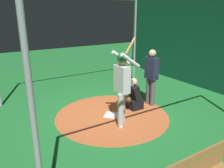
{
  "coord_description": "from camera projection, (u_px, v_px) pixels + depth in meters",
  "views": [
    {
      "loc": [
        3.1,
        4.99,
        2.85
      ],
      "look_at": [
        0.0,
        0.0,
        0.95
      ],
      "focal_mm": 36.08,
      "sensor_mm": 36.0,
      "label": 1
    }
  ],
  "objects": [
    {
      "name": "umpire",
      "position": [
        151.0,
        74.0,
        6.95
      ],
      "size": [
        0.22,
        0.49,
        1.76
      ],
      "color": "#4C4C51",
      "rests_on": "ground"
    },
    {
      "name": "catcher",
      "position": [
        134.0,
        97.0,
        6.8
      ],
      "size": [
        0.58,
        0.4,
        0.98
      ],
      "color": "black",
      "rests_on": "ground"
    },
    {
      "name": "batter",
      "position": [
        122.0,
        81.0,
        5.62
      ],
      "size": [
        0.68,
        0.49,
        2.23
      ],
      "color": "#B3B3B7",
      "rests_on": "ground"
    },
    {
      "name": "home_plate",
      "position": [
        112.0,
        115.0,
        6.46
      ],
      "size": [
        0.59,
        0.59,
        0.01
      ],
      "primitive_type": "cube",
      "rotation": [
        0.0,
        0.0,
        0.79
      ],
      "color": "white",
      "rests_on": "dirt_circle"
    },
    {
      "name": "baseball_0",
      "position": [
        121.0,
        127.0,
        5.74
      ],
      "size": [
        0.07,
        0.07,
        0.07
      ],
      "primitive_type": "sphere",
      "color": "white",
      "rests_on": "dirt_circle"
    },
    {
      "name": "dirt_circle",
      "position": [
        112.0,
        115.0,
        6.46
      ],
      "size": [
        3.22,
        3.22,
        0.01
      ],
      "primitive_type": "cylinder",
      "color": "#AD562D",
      "rests_on": "ground"
    },
    {
      "name": "cage_frame",
      "position": [
        112.0,
        35.0,
        5.76
      ],
      "size": [
        5.32,
        4.97,
        3.32
      ],
      "color": "gray",
      "rests_on": "ground"
    },
    {
      "name": "ground_plane",
      "position": [
        112.0,
        115.0,
        6.46
      ],
      "size": [
        25.56,
        25.56,
        0.0
      ],
      "primitive_type": "plane",
      "color": "#1E6B2D"
    },
    {
      "name": "back_wall",
      "position": [
        215.0,
        40.0,
        8.08
      ],
      "size": [
        0.22,
        9.56,
        3.71
      ],
      "color": "#0F472D",
      "rests_on": "ground"
    }
  ]
}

